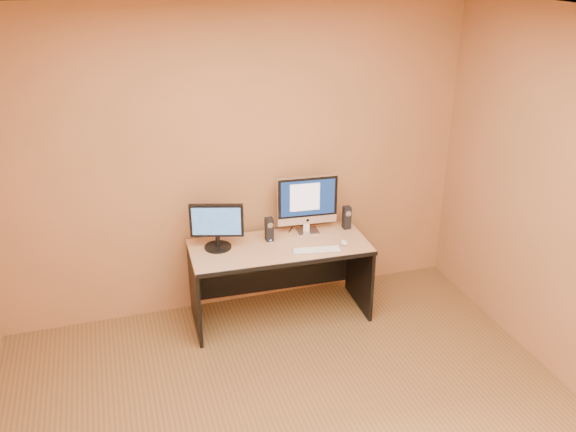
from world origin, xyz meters
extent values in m
plane|color=white|center=(0.00, 0.00, 2.60)|extent=(4.00, 4.00, 0.00)
cube|color=silver|center=(0.53, 1.43, 0.69)|extent=(0.41, 0.17, 0.02)
ellipsoid|color=silver|center=(0.78, 1.48, 0.69)|extent=(0.06, 0.10, 0.03)
cylinder|color=black|center=(0.61, 1.90, 0.68)|extent=(0.08, 0.19, 0.01)
cylinder|color=black|center=(0.45, 1.90, 0.68)|extent=(0.10, 0.14, 0.01)
camera|label=1|loc=(-1.00, -2.68, 2.93)|focal=38.00mm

